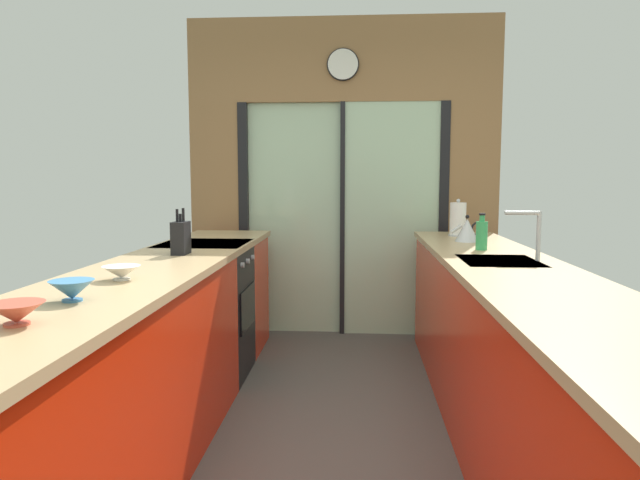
# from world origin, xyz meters

# --- Properties ---
(ground_plane) EXTENTS (5.04, 7.60, 0.02)m
(ground_plane) POSITION_xyz_m (0.00, 0.60, -0.01)
(ground_plane) COLOR #4C4742
(back_wall_unit) EXTENTS (2.64, 0.12, 2.70)m
(back_wall_unit) POSITION_xyz_m (0.00, 2.40, 1.52)
(back_wall_unit) COLOR olive
(back_wall_unit) RESTS_ON ground_plane
(left_counter_run) EXTENTS (0.62, 3.80, 0.92)m
(left_counter_run) POSITION_xyz_m (-0.91, 0.13, 0.47)
(left_counter_run) COLOR red
(left_counter_run) RESTS_ON ground_plane
(right_counter_run) EXTENTS (0.62, 3.80, 0.92)m
(right_counter_run) POSITION_xyz_m (0.91, 0.30, 0.46)
(right_counter_run) COLOR red
(right_counter_run) RESTS_ON ground_plane
(sink_faucet) EXTENTS (0.19, 0.02, 0.27)m
(sink_faucet) POSITION_xyz_m (1.06, 0.55, 1.10)
(sink_faucet) COLOR #B7BABC
(sink_faucet) RESTS_ON right_counter_run
(oven_range) EXTENTS (0.60, 0.60, 0.92)m
(oven_range) POSITION_xyz_m (-0.91, 1.25, 0.46)
(oven_range) COLOR black
(oven_range) RESTS_ON ground_plane
(mixing_bowl_near) EXTENTS (0.17, 0.17, 0.07)m
(mixing_bowl_near) POSITION_xyz_m (-0.89, -0.92, 0.96)
(mixing_bowl_near) COLOR #BC4C38
(mixing_bowl_near) RESTS_ON left_counter_run
(mixing_bowl_mid) EXTENTS (0.16, 0.16, 0.08)m
(mixing_bowl_mid) POSITION_xyz_m (-0.89, -0.59, 0.96)
(mixing_bowl_mid) COLOR teal
(mixing_bowl_mid) RESTS_ON left_counter_run
(mixing_bowl_far) EXTENTS (0.16, 0.16, 0.06)m
(mixing_bowl_far) POSITION_xyz_m (-0.89, -0.15, 0.95)
(mixing_bowl_far) COLOR silver
(mixing_bowl_far) RESTS_ON left_counter_run
(knife_block) EXTENTS (0.08, 0.14, 0.27)m
(knife_block) POSITION_xyz_m (-0.89, 0.68, 1.02)
(knife_block) COLOR black
(knife_block) RESTS_ON left_counter_run
(kettle) EXTENTS (0.24, 0.16, 0.19)m
(kettle) POSITION_xyz_m (0.89, 1.47, 1.00)
(kettle) COLOR #B7BABC
(kettle) RESTS_ON right_counter_run
(soap_bottle_far) EXTENTS (0.07, 0.07, 0.23)m
(soap_bottle_far) POSITION_xyz_m (0.89, 1.00, 1.01)
(soap_bottle_far) COLOR #339E56
(soap_bottle_far) RESTS_ON right_counter_run
(paper_towel_roll) EXTENTS (0.14, 0.14, 0.28)m
(paper_towel_roll) POSITION_xyz_m (0.89, 1.84, 1.05)
(paper_towel_roll) COLOR #B7BABC
(paper_towel_roll) RESTS_ON right_counter_run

